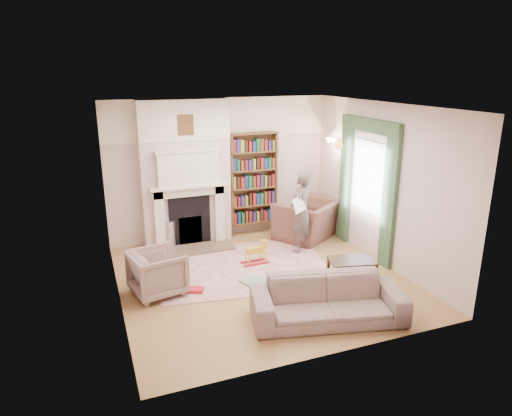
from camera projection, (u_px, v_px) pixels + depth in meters
name	position (u px, v px, depth m)	size (l,w,h in m)	color
floor	(261.00, 278.00, 7.55)	(4.50, 4.50, 0.00)	olive
ceiling	(262.00, 106.00, 6.73)	(4.50, 4.50, 0.00)	white
wall_back	(220.00, 169.00, 9.15)	(4.50, 4.50, 0.00)	beige
wall_front	(335.00, 247.00, 5.13)	(4.50, 4.50, 0.00)	beige
wall_left	(112.00, 213.00, 6.37)	(4.50, 4.50, 0.00)	beige
wall_right	(382.00, 185.00, 7.91)	(4.50, 4.50, 0.00)	beige
fireplace	(186.00, 175.00, 8.72)	(1.70, 0.58, 2.80)	beige
bookcase	(253.00, 179.00, 9.32)	(1.00, 0.24, 1.85)	brown
window	(368.00, 177.00, 8.24)	(0.02, 0.90, 1.30)	silver
curtain_left	(389.00, 200.00, 7.68)	(0.07, 0.32, 2.40)	#2F472D
curtain_right	(345.00, 182.00, 8.93)	(0.07, 0.32, 2.40)	#2F472D
pelmet	(370.00, 125.00, 7.96)	(0.09, 1.70, 0.24)	#2F472D
wall_sconce	(329.00, 144.00, 9.03)	(0.20, 0.24, 0.24)	gold
rug	(244.00, 267.00, 7.98)	(2.90, 2.23, 0.01)	beige
armchair_reading	(307.00, 220.00, 9.27)	(1.20, 1.05, 0.78)	#52332B
armchair_left	(158.00, 273.00, 6.95)	(0.74, 0.77, 0.70)	#AA9D8C
sofa	(328.00, 300.00, 6.21)	(2.07, 0.81, 0.60)	gray
man_reading	(301.00, 212.00, 8.46)	(0.57, 0.37, 1.57)	#564844
newspaper	(299.00, 205.00, 8.17)	(0.38, 0.02, 0.27)	white
coffee_table	(351.00, 273.00, 7.23)	(0.70, 0.45, 0.45)	black
paraffin_heater	(169.00, 234.00, 8.77)	(0.24, 0.24, 0.55)	#B6B7BE
rocking_horse	(255.00, 253.00, 8.04)	(0.49, 0.20, 0.43)	gold
board_game	(255.00, 282.00, 7.38)	(0.37, 0.37, 0.03)	gold
game_box_lid	(195.00, 290.00, 7.08)	(0.27, 0.18, 0.04)	red
comic_annuals	(286.00, 286.00, 7.22)	(0.90, 0.51, 0.02)	red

